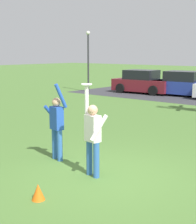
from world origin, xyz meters
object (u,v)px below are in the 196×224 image
parked_car_blue (184,85)px  lamppost_by_lot (88,55)px  frisbee_disc (87,84)px  field_cone_orange (38,192)px  person_catcher (93,134)px  parked_car_maroon (143,82)px  person_defender (57,123)px

parked_car_blue → lamppost_by_lot: bearing=-164.1°
frisbee_disc → lamppost_by_lot: lamppost_by_lot is taller
lamppost_by_lot → field_cone_orange: (11.57, -14.31, -2.43)m
person_catcher → lamppost_by_lot: size_ratio=0.49×
parked_car_maroon → field_cone_orange: parked_car_maroon is taller
person_defender → parked_car_blue: 15.06m
person_catcher → parked_car_maroon: bearing=-49.2°
parked_car_maroon → lamppost_by_lot: (-3.42, -1.81, 1.86)m
frisbee_disc → field_cone_orange: 2.59m
person_defender → frisbee_disc: 1.73m
person_defender → person_catcher: bearing=0.0°
person_catcher → parked_car_blue: size_ratio=0.49×
person_defender → frisbee_disc: frisbee_disc is taller
person_catcher → frisbee_disc: size_ratio=8.47×
lamppost_by_lot → field_cone_orange: size_ratio=13.31×
parked_car_maroon → frisbee_disc: bearing=-65.1°
person_catcher → parked_car_blue: person_catcher is taller
frisbee_disc → person_catcher: bearing=-11.6°
parked_car_maroon → lamppost_by_lot: bearing=-155.8°
frisbee_disc → field_cone_orange: frisbee_disc is taller
person_catcher → parked_car_blue: bearing=-59.2°
field_cone_orange → person_defender: bearing=128.7°
frisbee_disc → field_cone_orange: (0.28, -1.70, -1.93)m
person_catcher → field_cone_orange: person_catcher is taller
frisbee_disc → parked_car_maroon: frisbee_disc is taller
field_cone_orange → person_catcher: bearing=92.0°
frisbee_disc → parked_car_maroon: bearing=118.6°
person_defender → frisbee_disc: (1.30, -0.27, 1.11)m
person_defender → parked_car_blue: person_defender is taller
frisbee_disc → parked_car_maroon: 16.49m
lamppost_by_lot → person_catcher: bearing=-47.7°
frisbee_disc → parked_car_blue: (-4.97, 14.87, -1.37)m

